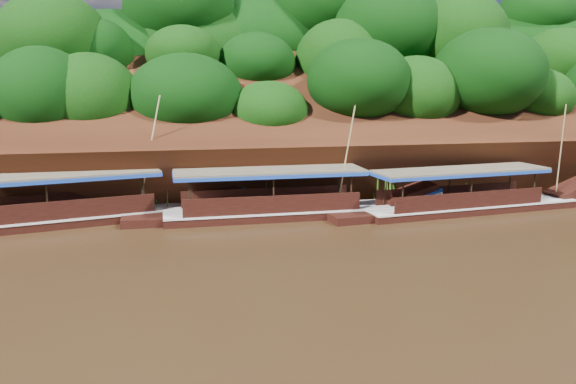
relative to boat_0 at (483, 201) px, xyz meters
name	(u,v)px	position (x,y,z in m)	size (l,w,h in m)	color
ground	(299,257)	(-12.33, -6.45, -0.57)	(160.00, 160.00, 0.00)	black
riverbank	(237,151)	(-12.34, 16.27, 1.32)	(120.00, 30.06, 19.40)	black
boat_0	(483,201)	(0.00, 0.00, 0.00)	(15.60, 3.89, 6.53)	black
boat_1	(299,206)	(-10.74, 0.71, 0.04)	(15.46, 2.86, 6.56)	black
boat_2	(84,211)	(-22.09, 1.74, 0.04)	(17.16, 5.96, 7.11)	black
reeds	(209,196)	(-15.48, 2.94, 0.33)	(51.26, 2.50, 2.29)	#39711C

